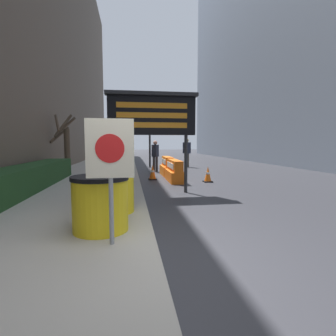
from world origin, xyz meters
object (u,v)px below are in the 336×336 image
object	(u,v)px
jersey_barrier_orange_far	(174,172)
pedestrian_worker	(155,153)
traffic_cone_near	(208,175)
barrel_drum_foreground	(100,203)
message_board	(152,115)
traffic_cone_far	(171,164)
jersey_barrier_orange_near	(167,167)
pedestrian_passerby	(187,150)
traffic_light_near_curb	(150,125)
traffic_cone_mid	(153,172)
warning_sign	(110,158)
barrel_drum_middle	(112,190)

from	to	relation	value
jersey_barrier_orange_far	pedestrian_worker	xyz separation A→B (m)	(-0.42, 3.53, 0.60)
traffic_cone_near	barrel_drum_foreground	bearing A→B (deg)	-121.06
message_board	traffic_cone_near	world-z (taller)	message_board
barrel_drum_foreground	traffic_cone_near	xyz separation A→B (m)	(3.44, 5.71, -0.30)
traffic_cone_far	message_board	bearing A→B (deg)	-103.41
jersey_barrier_orange_near	pedestrian_passerby	bearing A→B (deg)	65.50
traffic_light_near_curb	pedestrian_worker	world-z (taller)	traffic_light_near_curb
traffic_cone_near	pedestrian_passerby	bearing A→B (deg)	84.97
message_board	jersey_barrier_orange_near	bearing A→B (deg)	76.14
traffic_cone_mid	traffic_light_near_curb	bearing A→B (deg)	86.68
warning_sign	message_board	bearing A→B (deg)	78.12
traffic_cone_near	traffic_cone_mid	size ratio (longest dim) A/B	0.98
barrel_drum_foreground	traffic_cone_far	world-z (taller)	barrel_drum_foreground
jersey_barrier_orange_near	traffic_cone_mid	bearing A→B (deg)	-119.45
message_board	traffic_light_near_curb	distance (m)	8.37
barrel_drum_middle	message_board	size ratio (longest dim) A/B	0.29
traffic_cone_far	pedestrian_worker	size ratio (longest dim) A/B	0.39
traffic_cone_near	traffic_cone_mid	world-z (taller)	traffic_cone_mid
barrel_drum_foreground	traffic_light_near_curb	size ratio (longest dim) A/B	0.24
barrel_drum_middle	jersey_barrier_orange_near	size ratio (longest dim) A/B	0.52
barrel_drum_middle	jersey_barrier_orange_near	bearing A→B (deg)	73.44
jersey_barrier_orange_far	traffic_cone_far	size ratio (longest dim) A/B	2.97
pedestrian_worker	traffic_cone_near	bearing A→B (deg)	47.40
jersey_barrier_orange_far	pedestrian_passerby	xyz separation A→B (m)	(1.79, 5.91, 0.69)
warning_sign	pedestrian_passerby	size ratio (longest dim) A/B	0.92
warning_sign	traffic_light_near_curb	xyz separation A→B (m)	(1.48, 12.66, 1.28)
barrel_drum_middle	traffic_cone_mid	bearing A→B (deg)	77.21
traffic_cone_mid	pedestrian_passerby	size ratio (longest dim) A/B	0.34
traffic_cone_near	traffic_cone_far	world-z (taller)	traffic_cone_far
message_board	barrel_drum_middle	bearing A→B (deg)	-110.98
pedestrian_worker	pedestrian_passerby	bearing A→B (deg)	161.94
jersey_barrier_orange_near	message_board	bearing A→B (deg)	-103.86
pedestrian_worker	pedestrian_passerby	xyz separation A→B (m)	(2.22, 2.38, 0.09)
barrel_drum_middle	message_board	world-z (taller)	message_board
barrel_drum_middle	jersey_barrier_orange_near	xyz separation A→B (m)	(2.10, 7.06, -0.21)
traffic_cone_near	warning_sign	bearing A→B (deg)	-117.14
jersey_barrier_orange_near	jersey_barrier_orange_far	bearing A→B (deg)	-90.00
jersey_barrier_orange_far	jersey_barrier_orange_near	size ratio (longest dim) A/B	1.16
traffic_cone_mid	pedestrian_passerby	xyz separation A→B (m)	(2.63, 5.41, 0.76)
warning_sign	traffic_cone_near	bearing A→B (deg)	62.86
barrel_drum_middle	traffic_light_near_curb	distance (m)	11.26
traffic_cone_mid	warning_sign	bearing A→B (deg)	-99.14
message_board	traffic_cone_near	xyz separation A→B (m)	(2.33, 2.00, -2.02)
traffic_light_near_curb	barrel_drum_foreground	bearing A→B (deg)	-97.97
barrel_drum_foreground	jersey_barrier_orange_near	distance (m)	8.45
jersey_barrier_orange_near	traffic_cone_far	bearing A→B (deg)	77.46
pedestrian_worker	pedestrian_passerby	distance (m)	3.25
traffic_cone_near	pedestrian_worker	distance (m)	4.38
barrel_drum_middle	jersey_barrier_orange_near	world-z (taller)	barrel_drum_middle
warning_sign	barrel_drum_middle	bearing A→B (deg)	93.26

